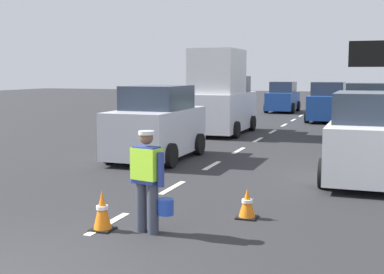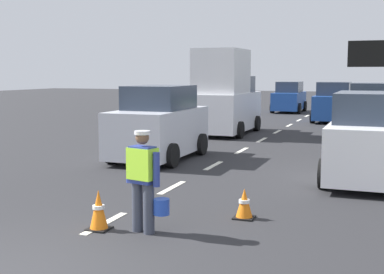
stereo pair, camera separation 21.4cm
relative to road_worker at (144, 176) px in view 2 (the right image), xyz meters
name	(u,v)px [view 2 (the right image)]	position (x,y,z in m)	size (l,w,h in m)	color
ground_plane	(290,125)	(-0.86, 18.50, -0.93)	(96.00, 96.00, 0.00)	#28282B
lane_center_line	(303,118)	(-0.86, 22.70, -0.93)	(0.14, 46.40, 0.01)	silver
road_worker	(144,176)	(0.00, 0.00, 0.00)	(0.77, 0.38, 1.67)	#383D4C
traffic_cone_near	(244,204)	(1.31, 1.37, -0.66)	(0.36, 0.36, 0.54)	black
traffic_cone_far	(99,210)	(-0.78, -0.13, -0.60)	(0.36, 0.36, 0.67)	black
delivery_truck	(226,96)	(-2.77, 13.60, 0.68)	(2.16, 4.60, 3.54)	silver
car_parked_curbside	(368,140)	(3.23, 5.64, 0.06)	(1.96, 4.25, 2.13)	silver
car_outgoing_far	(334,103)	(0.99, 21.03, 0.05)	(2.10, 4.10, 2.11)	#1E4799
car_oncoming_lead	(159,125)	(-2.77, 6.75, 0.10)	(2.08, 3.89, 2.21)	silver
car_parked_far	(370,112)	(3.01, 14.60, 0.08)	(1.93, 3.91, 2.19)	black
car_oncoming_third	(289,98)	(-2.45, 26.97, 0.00)	(1.92, 3.91, 2.00)	#1E4799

